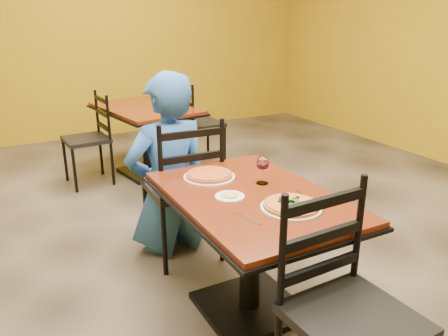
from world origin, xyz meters
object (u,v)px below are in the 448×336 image
chair_main_near (354,321)px  plate_far (209,177)px  diner (168,163)px  chair_second_left (86,140)px  chair_second_right (201,124)px  plate_main (291,208)px  pizza_main (291,205)px  side_plate (230,197)px  table_second (147,124)px  chair_main_far (182,188)px  table_main (251,226)px  pizza_far (209,174)px  wine_glass (263,169)px

chair_main_near → plate_far: bearing=90.5°
chair_main_near → diner: 1.81m
chair_second_left → chair_second_right: size_ratio=0.96×
plate_main → pizza_main: pizza_main is taller
side_plate → chair_second_left: bearing=95.6°
table_second → chair_second_right: 0.65m
side_plate → chair_second_right: bearing=68.1°
chair_second_right → plate_main: size_ratio=3.15×
chair_main_far → pizza_main: 1.10m
table_main → side_plate: size_ratio=7.69×
chair_main_near → plate_far: 1.21m
table_second → chair_second_right: chair_second_right is taller
chair_main_near → diner: size_ratio=0.78×
table_second → plate_main: plate_main is taller
plate_far → pizza_far: (-0.00, 0.00, 0.02)m
pizza_main → chair_main_near: bearing=-100.4°
table_main → chair_second_right: bearing=70.6°
table_main → plate_main: bearing=-73.5°
wine_glass → side_plate: bearing=-160.6°
chair_main_near → wine_glass: (0.17, 0.96, 0.32)m
side_plate → wine_glass: size_ratio=0.89×
chair_main_near → side_plate: bearing=94.0°
table_second → side_plate: bearing=-98.7°
chair_main_far → plate_far: chair_main_far is taller
chair_main_far → chair_second_right: bearing=-116.6°
chair_second_left → wine_glass: bearing=7.8°
pizza_main → plate_far: bearing=105.6°
table_main → chair_second_left: size_ratio=1.32×
chair_main_far → diner: bearing=-74.6°
pizza_far → plate_main: bearing=-74.4°
chair_main_far → pizza_far: bearing=91.4°
side_plate → plate_far: bearing=83.4°
pizza_main → side_plate: size_ratio=1.77×
chair_main_near → table_main: bearing=85.5°
chair_second_left → pizza_far: 2.30m
pizza_far → table_main: bearing=-75.1°
diner → plate_main: (0.20, -1.22, 0.09)m
chair_main_near → pizza_main: bearing=77.3°
chair_main_far → pizza_main: bearing=100.9°
chair_second_left → pizza_main: bearing=5.1°
table_second → chair_second_left: size_ratio=1.44×
chair_second_left → side_plate: (0.25, -2.59, 0.29)m
chair_main_near → wine_glass: bearing=77.6°
table_second → chair_main_far: chair_main_far is taller
chair_second_right → side_plate: (-1.04, -2.59, 0.27)m
diner → plate_main: 1.24m
chair_main_far → chair_second_left: (-0.30, 1.81, -0.05)m
diner → chair_second_left: bearing=-83.8°
chair_second_right → plate_main: (-0.84, -2.86, 0.27)m
table_main → chair_main_near: size_ratio=1.19×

